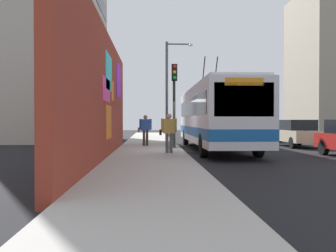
{
  "coord_description": "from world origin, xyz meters",
  "views": [
    {
      "loc": [
        -17.04,
        1.56,
        1.54
      ],
      "look_at": [
        2.93,
        0.57,
        1.23
      ],
      "focal_mm": 37.99,
      "sensor_mm": 36.0,
      "label": 1
    }
  ],
  "objects_px": {
    "traffic_light": "(174,91)",
    "pedestrian_midblock": "(145,128)",
    "city_bus": "(215,115)",
    "street_lamp": "(170,84)",
    "parked_car_champagne": "(296,133)",
    "pedestrian_at_curb": "(169,130)",
    "parked_car_black": "(263,130)"
  },
  "relations": [
    {
      "from": "pedestrian_midblock",
      "to": "city_bus",
      "type": "bearing_deg",
      "value": -107.76
    },
    {
      "from": "parked_car_champagne",
      "to": "parked_car_black",
      "type": "bearing_deg",
      "value": 0.0
    },
    {
      "from": "traffic_light",
      "to": "pedestrian_at_curb",
      "type": "bearing_deg",
      "value": 171.36
    },
    {
      "from": "parked_car_champagne",
      "to": "pedestrian_at_curb",
      "type": "height_order",
      "value": "pedestrian_at_curb"
    },
    {
      "from": "city_bus",
      "to": "pedestrian_at_curb",
      "type": "height_order",
      "value": "city_bus"
    },
    {
      "from": "parked_car_champagne",
      "to": "traffic_light",
      "type": "height_order",
      "value": "traffic_light"
    },
    {
      "from": "pedestrian_midblock",
      "to": "traffic_light",
      "type": "relative_size",
      "value": 0.4
    },
    {
      "from": "traffic_light",
      "to": "parked_car_black",
      "type": "bearing_deg",
      "value": -40.39
    },
    {
      "from": "traffic_light",
      "to": "pedestrian_midblock",
      "type": "bearing_deg",
      "value": 43.06
    },
    {
      "from": "parked_car_black",
      "to": "street_lamp",
      "type": "relative_size",
      "value": 0.64
    },
    {
      "from": "pedestrian_at_curb",
      "to": "street_lamp",
      "type": "height_order",
      "value": "street_lamp"
    },
    {
      "from": "city_bus",
      "to": "pedestrian_midblock",
      "type": "height_order",
      "value": "city_bus"
    },
    {
      "from": "city_bus",
      "to": "parked_car_champagne",
      "type": "height_order",
      "value": "city_bus"
    },
    {
      "from": "city_bus",
      "to": "pedestrian_at_curb",
      "type": "distance_m",
      "value": 4.18
    },
    {
      "from": "parked_car_champagne",
      "to": "pedestrian_at_curb",
      "type": "distance_m",
      "value": 9.42
    },
    {
      "from": "city_bus",
      "to": "pedestrian_midblock",
      "type": "bearing_deg",
      "value": 72.24
    },
    {
      "from": "parked_car_champagne",
      "to": "pedestrian_midblock",
      "type": "xyz_separation_m",
      "value": [
        -0.92,
        8.84,
        0.31
      ]
    },
    {
      "from": "pedestrian_midblock",
      "to": "parked_car_black",
      "type": "bearing_deg",
      "value": -51.44
    },
    {
      "from": "parked_car_champagne",
      "to": "street_lamp",
      "type": "relative_size",
      "value": 0.62
    },
    {
      "from": "pedestrian_midblock",
      "to": "street_lamp",
      "type": "height_order",
      "value": "street_lamp"
    },
    {
      "from": "pedestrian_midblock",
      "to": "street_lamp",
      "type": "bearing_deg",
      "value": -19.69
    },
    {
      "from": "city_bus",
      "to": "street_lamp",
      "type": "relative_size",
      "value": 1.74
    },
    {
      "from": "city_bus",
      "to": "street_lamp",
      "type": "xyz_separation_m",
      "value": [
        5.62,
        2.05,
        2.17
      ]
    },
    {
      "from": "pedestrian_at_curb",
      "to": "pedestrian_midblock",
      "type": "bearing_deg",
      "value": 13.66
    },
    {
      "from": "parked_car_champagne",
      "to": "street_lamp",
      "type": "xyz_separation_m",
      "value": [
        3.53,
        7.25,
        3.18
      ]
    },
    {
      "from": "parked_car_black",
      "to": "pedestrian_midblock",
      "type": "relative_size",
      "value": 2.54
    },
    {
      "from": "city_bus",
      "to": "pedestrian_midblock",
      "type": "relative_size",
      "value": 6.93
    },
    {
      "from": "parked_car_champagne",
      "to": "pedestrian_midblock",
      "type": "relative_size",
      "value": 2.48
    },
    {
      "from": "traffic_light",
      "to": "street_lamp",
      "type": "relative_size",
      "value": 0.63
    },
    {
      "from": "city_bus",
      "to": "parked_car_black",
      "type": "bearing_deg",
      "value": -32.34
    },
    {
      "from": "parked_car_champagne",
      "to": "parked_car_black",
      "type": "relative_size",
      "value": 0.98
    },
    {
      "from": "parked_car_black",
      "to": "pedestrian_at_curb",
      "type": "xyz_separation_m",
      "value": [
        -11.43,
        7.77,
        0.31
      ]
    }
  ]
}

